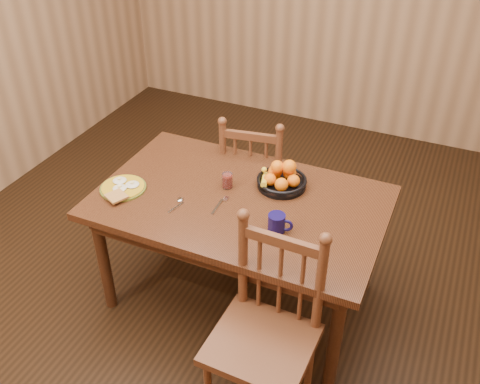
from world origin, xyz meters
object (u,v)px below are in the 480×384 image
at_px(chair_near, 265,334).
at_px(breakfast_plate, 123,188).
at_px(chair_far, 255,180).
at_px(dining_table, 240,211).
at_px(coffee_mug, 277,223).
at_px(fruit_bowl, 281,178).

xyz_separation_m(chair_near, breakfast_plate, (-1.06, 0.45, 0.26)).
bearing_deg(breakfast_plate, chair_near, -22.71).
relative_size(chair_far, breakfast_plate, 3.18).
height_order(dining_table, coffee_mug, coffee_mug).
bearing_deg(chair_far, chair_near, 105.10).
bearing_deg(dining_table, chair_near, -56.81).
distance_m(chair_near, fruit_bowl, 0.93).
relative_size(chair_near, coffee_mug, 7.76).
distance_m(chair_far, fruit_bowl, 0.60).
bearing_deg(dining_table, breakfast_plate, -164.14).
relative_size(breakfast_plate, coffee_mug, 2.28).
xyz_separation_m(breakfast_plate, coffee_mug, (0.94, 0.01, 0.04)).
bearing_deg(chair_near, breakfast_plate, 158.83).
height_order(chair_far, coffee_mug, chair_far).
xyz_separation_m(dining_table, chair_near, (0.41, -0.63, -0.16)).
distance_m(chair_near, coffee_mug, 0.56).
relative_size(breakfast_plate, fruit_bowl, 1.05).
bearing_deg(chair_near, coffee_mug, 106.88).
height_order(chair_far, chair_near, chair_near).
height_order(dining_table, breakfast_plate, breakfast_plate).
relative_size(chair_near, breakfast_plate, 3.41).
relative_size(dining_table, coffee_mug, 11.95).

